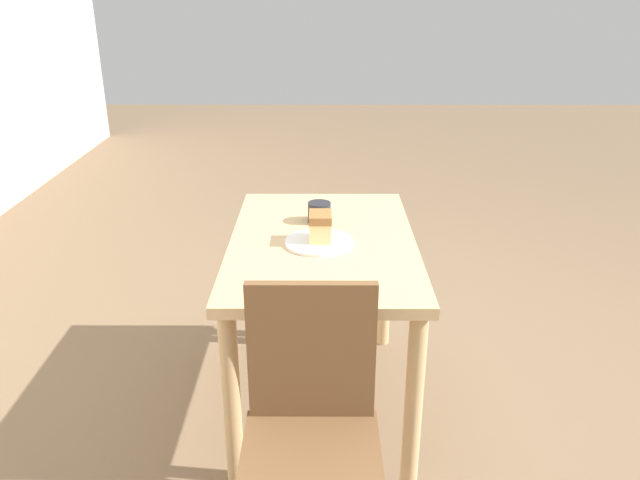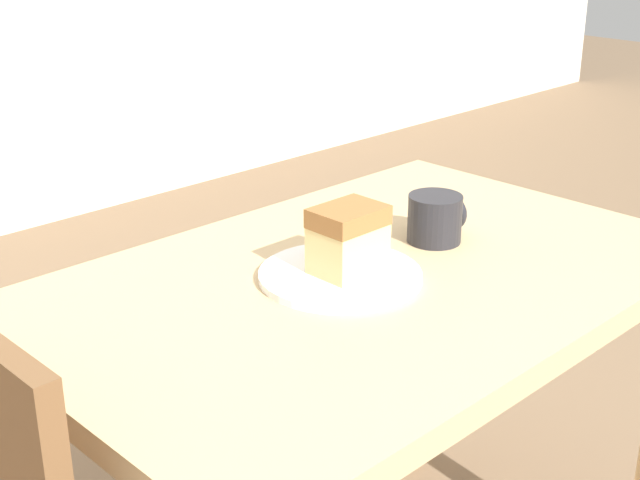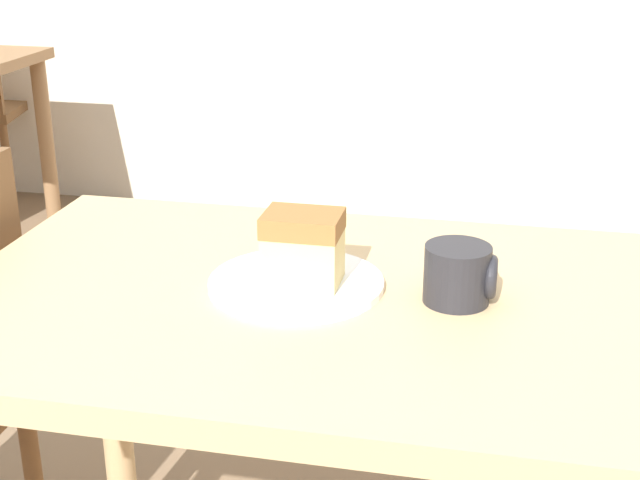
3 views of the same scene
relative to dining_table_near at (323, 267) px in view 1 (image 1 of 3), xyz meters
name	(u,v)px [view 1 (image 1 of 3)]	position (x,y,z in m)	size (l,w,h in m)	color
ground_plane	(453,412)	(-0.06, -0.54, -0.64)	(14.00, 14.00, 0.00)	#7A6047
dining_table_near	(323,267)	(0.00, 0.00, 0.00)	(1.08, 0.69, 0.75)	tan
chair_near_window	(311,428)	(-0.73, 0.03, -0.17)	(0.40, 0.40, 0.88)	brown
plate	(319,242)	(-0.05, 0.01, 0.12)	(0.25, 0.25, 0.01)	white
cake_slice	(320,226)	(-0.03, 0.01, 0.18)	(0.11, 0.08, 0.10)	#E0C67F
coffee_mug	(319,212)	(0.19, 0.01, 0.16)	(0.10, 0.09, 0.08)	#232328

